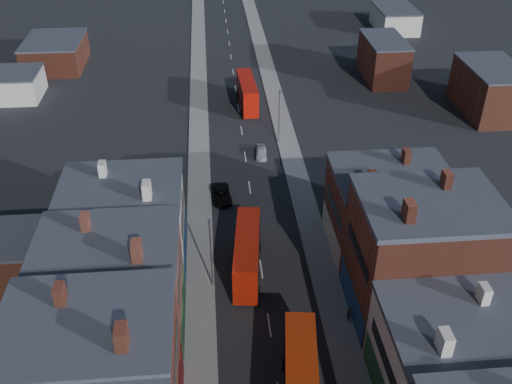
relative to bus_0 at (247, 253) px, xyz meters
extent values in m
cube|color=gray|center=(-5.00, 18.27, -2.43)|extent=(3.00, 200.00, 0.12)
cube|color=gray|center=(8.00, 18.27, -2.43)|extent=(3.00, 200.00, 0.12)
cylinder|color=slate|center=(-3.70, -1.73, 1.51)|extent=(0.16, 0.16, 8.00)
cube|color=slate|center=(-3.70, -1.73, 5.51)|extent=(0.25, 0.70, 0.25)
cylinder|color=slate|center=(6.70, 28.27, 1.51)|extent=(0.16, 0.16, 8.00)
cube|color=slate|center=(6.70, 28.27, 5.51)|extent=(0.25, 0.70, 0.25)
cube|color=#AB1909|center=(0.00, 0.00, -0.01)|extent=(3.60, 10.87, 4.27)
cube|color=black|center=(0.00, 0.00, -0.84)|extent=(3.56, 10.03, 0.87)
cube|color=black|center=(0.00, 0.00, 1.01)|extent=(3.56, 10.03, 0.87)
cylinder|color=black|center=(-1.58, -3.26, -2.00)|extent=(0.40, 1.00, 0.97)
cylinder|color=black|center=(0.83, -3.53, -2.00)|extent=(0.40, 1.00, 0.97)
cylinder|color=black|center=(-0.83, 3.53, -2.00)|extent=(0.40, 1.00, 0.97)
cylinder|color=black|center=(1.58, 3.26, -2.00)|extent=(0.40, 1.00, 0.97)
cube|color=#B42B0A|center=(3.05, -16.50, 0.10)|extent=(3.91, 11.36, 4.45)
cube|color=black|center=(3.05, -16.50, 1.16)|extent=(3.85, 10.49, 0.91)
cylinder|color=black|center=(2.24, -12.81, -1.98)|extent=(0.43, 1.04, 1.01)
cylinder|color=black|center=(4.75, -13.12, -1.98)|extent=(0.43, 1.04, 1.01)
cube|color=#AC1207|center=(3.00, 40.84, 0.00)|extent=(2.95, 10.82, 4.29)
cube|color=black|center=(3.00, 40.84, -0.83)|extent=(2.97, 9.97, 0.88)
cube|color=black|center=(3.00, 40.84, 1.02)|extent=(2.97, 9.97, 0.88)
cylinder|color=black|center=(1.95, 37.35, -2.00)|extent=(0.34, 0.99, 0.97)
cylinder|color=black|center=(4.38, 37.47, -2.00)|extent=(0.34, 0.99, 0.97)
cylinder|color=black|center=(1.62, 44.20, -2.00)|extent=(0.34, 0.99, 0.97)
cylinder|color=black|center=(4.05, 44.32, -2.00)|extent=(0.34, 0.99, 0.97)
imported|color=black|center=(-2.23, 13.90, -1.80)|extent=(2.69, 5.12, 1.38)
imported|color=silver|center=(3.75, 24.21, -1.95)|extent=(1.77, 3.79, 1.07)
imported|color=#635D54|center=(9.05, -7.79, -1.57)|extent=(0.49, 0.96, 1.60)
camera|label=1|loc=(-3.03, -45.39, 37.71)|focal=40.00mm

